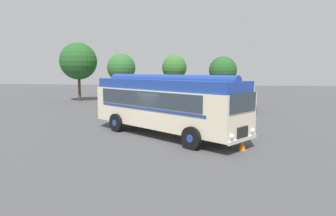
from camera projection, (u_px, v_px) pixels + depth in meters
The scene contains 11 objects.
ground_plane at pixel (159, 137), 16.90m from camera, with size 120.00×120.00×0.00m, color #474749.
vintage_bus at pixel (165, 103), 16.98m from camera, with size 9.48×8.10×3.49m.
car_near_left at pixel (156, 101), 28.57m from camera, with size 2.15×4.29×1.66m.
car_mid_left at pixel (184, 101), 28.33m from camera, with size 2.27×4.35×1.66m.
car_mid_right at pixel (216, 101), 28.38m from camera, with size 2.09×4.27×1.66m.
box_van at pixel (242, 96), 27.60m from camera, with size 2.74×5.92×2.50m.
tree_far_left at pixel (79, 61), 36.38m from camera, with size 4.47×4.47×7.07m.
tree_left_of_centre at pixel (122, 68), 35.17m from camera, with size 3.31×3.31×5.69m.
tree_centre at pixel (174, 68), 34.27m from camera, with size 2.84×2.84×5.45m.
tree_right_of_centre at pixel (223, 70), 34.15m from camera, with size 3.19×3.19×5.33m.
traffic_cone at pixel (242, 145), 13.96m from camera, with size 0.36×0.36×0.55m, color orange.
Camera 1 is at (2.48, -16.39, 3.71)m, focal length 32.00 mm.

